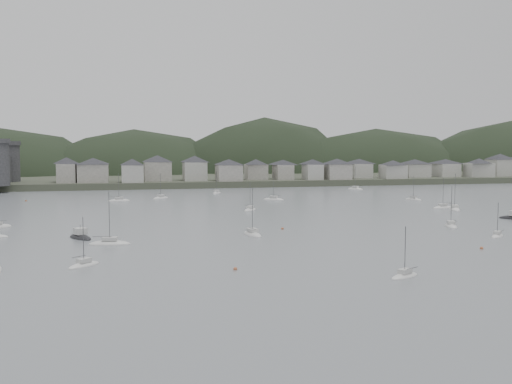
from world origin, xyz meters
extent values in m
plane|color=slate|center=(0.00, 0.00, 0.00)|extent=(900.00, 900.00, 0.00)
cube|color=#383D2D|center=(0.00, 295.00, 1.50)|extent=(900.00, 250.00, 3.00)
ellipsoid|color=black|center=(-110.87, 271.94, -10.14)|extent=(138.98, 92.48, 81.13)
ellipsoid|color=black|center=(-32.30, 272.87, -9.97)|extent=(132.08, 90.41, 79.74)
ellipsoid|color=black|center=(50.65, 272.93, -12.68)|extent=(133.88, 88.37, 101.41)
ellipsoid|color=black|center=(125.95, 267.91, -10.32)|extent=(165.81, 81.78, 82.55)
cylinder|color=#2E2E30|center=(-92.00, 194.00, 11.50)|extent=(10.00, 10.00, 17.00)
cube|color=#2E2E30|center=(-92.00, 180.00, 9.00)|extent=(3.50, 30.00, 12.00)
cube|color=gray|center=(-65.00, 181.96, 7.29)|extent=(8.34, 12.91, 8.59)
pyramid|color=#242429|center=(-65.00, 181.96, 13.09)|extent=(15.78, 15.78, 3.01)
cube|color=gray|center=(-53.32, 181.32, 7.18)|extent=(13.68, 13.35, 8.36)
pyramid|color=#242429|center=(-53.32, 181.32, 12.82)|extent=(20.07, 20.07, 2.93)
cube|color=#A1A098|center=(-35.57, 176.02, 7.04)|extent=(9.78, 10.20, 8.08)
pyramid|color=#242429|center=(-35.57, 176.02, 12.49)|extent=(14.83, 14.83, 2.83)
cube|color=gray|center=(-23.51, 185.65, 7.55)|extent=(12.59, 13.33, 9.09)
pyramid|color=#242429|center=(-23.51, 185.65, 13.68)|extent=(19.24, 19.24, 3.18)
cube|color=#A1A098|center=(-5.75, 184.10, 7.43)|extent=(10.74, 12.17, 8.87)
pyramid|color=#242429|center=(-5.75, 184.10, 13.42)|extent=(17.01, 17.01, 3.10)
cube|color=gray|center=(9.92, 177.53, 6.85)|extent=(11.63, 12.09, 7.69)
pyramid|color=#242429|center=(9.92, 177.53, 12.04)|extent=(17.61, 17.61, 2.69)
cube|color=gray|center=(25.25, 186.19, 6.72)|extent=(10.37, 9.35, 7.44)
pyramid|color=#242429|center=(25.25, 186.19, 11.74)|extent=(14.65, 14.65, 2.60)
cube|color=gray|center=(38.63, 183.79, 6.61)|extent=(8.24, 12.20, 7.22)
pyramid|color=#242429|center=(38.63, 183.79, 11.48)|extent=(15.17, 15.17, 2.53)
cube|color=#A1A098|center=(52.50, 178.55, 6.73)|extent=(8.06, 10.91, 7.46)
pyramid|color=#242429|center=(52.50, 178.55, 11.77)|extent=(14.08, 14.08, 2.61)
cube|color=gray|center=(64.81, 177.06, 6.83)|extent=(11.73, 11.78, 7.66)
pyramid|color=#242429|center=(64.81, 177.06, 12.00)|extent=(17.46, 17.46, 2.68)
cube|color=#A1A098|center=(80.64, 186.91, 6.67)|extent=(10.19, 13.02, 7.33)
pyramid|color=#242429|center=(80.64, 186.91, 11.62)|extent=(17.23, 17.23, 2.57)
cube|color=#A1A098|center=(95.55, 178.06, 6.44)|extent=(11.70, 9.81, 6.88)
pyramid|color=#242429|center=(95.55, 178.06, 11.08)|extent=(15.97, 15.97, 2.41)
cube|color=#A1A098|center=(112.40, 186.91, 6.50)|extent=(12.83, 12.48, 7.00)
pyramid|color=#242429|center=(112.40, 186.91, 11.22)|extent=(18.79, 18.79, 2.45)
cube|color=#A1A098|center=(130.73, 187.42, 6.48)|extent=(11.07, 13.50, 6.97)
pyramid|color=#242429|center=(130.73, 187.42, 11.19)|extent=(18.25, 18.25, 2.44)
cube|color=#A1A098|center=(146.02, 179.72, 6.67)|extent=(13.75, 9.12, 7.34)
pyramid|color=#242429|center=(146.02, 179.72, 11.62)|extent=(16.97, 16.97, 2.57)
cube|color=#A1A098|center=(162.92, 185.95, 7.53)|extent=(11.37, 11.57, 9.05)
pyramid|color=#242429|center=(162.92, 185.95, 13.63)|extent=(17.03, 17.03, 3.17)
ellipsoid|color=silver|center=(-43.57, 21.88, 0.05)|extent=(9.06, 4.13, 1.75)
cube|color=beige|center=(-43.57, 21.88, 1.22)|extent=(3.32, 2.38, 0.70)
cylinder|color=#3F3F42|center=(-43.57, 21.88, 5.66)|extent=(0.12, 0.12, 10.92)
cylinder|color=#3F3F42|center=(-45.12, 21.63, 1.77)|extent=(3.90, 0.72, 0.10)
ellipsoid|color=silver|center=(42.25, 13.17, 0.05)|extent=(5.92, 5.43, 1.22)
cube|color=beige|center=(42.25, 13.17, 0.96)|extent=(2.50, 2.40, 0.70)
cylinder|color=#3F3F42|center=(42.25, 13.17, 4.01)|extent=(0.12, 0.12, 7.62)
cylinder|color=#3F3F42|center=(43.09, 12.46, 1.51)|extent=(2.16, 1.85, 0.10)
ellipsoid|color=silver|center=(-1.59, 142.70, 0.05)|extent=(5.49, 7.45, 1.44)
cube|color=beige|center=(-1.59, 142.70, 1.07)|extent=(2.61, 2.98, 0.70)
cylinder|color=#3F3F42|center=(-1.59, 142.70, 4.71)|extent=(0.12, 0.12, 9.03)
cylinder|color=#3F3F42|center=(-2.21, 143.84, 1.62)|extent=(1.64, 2.90, 0.10)
ellipsoid|color=silver|center=(-47.60, 0.14, 0.05)|extent=(6.31, 6.31, 1.35)
cube|color=beige|center=(-47.60, 0.14, 1.03)|extent=(2.72, 2.73, 0.70)
cylinder|color=#3F3F42|center=(-47.60, 0.14, 4.43)|extent=(0.12, 0.12, 8.45)
cylinder|color=#3F3F42|center=(-48.46, 1.00, 1.58)|extent=(2.22, 2.22, 0.10)
ellipsoid|color=silver|center=(61.45, 69.95, 0.05)|extent=(8.14, 4.18, 1.56)
cube|color=beige|center=(61.45, 69.95, 1.13)|extent=(3.04, 2.28, 0.70)
cylinder|color=#3F3F42|center=(61.45, 69.95, 5.06)|extent=(0.12, 0.12, 9.72)
cylinder|color=#3F3F42|center=(62.81, 69.64, 1.68)|extent=(3.43, 0.89, 0.10)
ellipsoid|color=silver|center=(14.58, 109.34, 0.05)|extent=(8.00, 6.69, 1.60)
cube|color=beige|center=(14.58, 109.34, 1.15)|extent=(3.30, 3.05, 0.70)
cylinder|color=#3F3F42|center=(14.58, 109.34, 5.19)|extent=(0.12, 0.12, 9.98)
cylinder|color=#3F3F42|center=(15.75, 110.17, 1.70)|extent=(3.00, 2.15, 0.10)
ellipsoid|color=silver|center=(-41.75, 117.49, 0.05)|extent=(8.18, 3.55, 1.58)
cube|color=beige|center=(-41.75, 117.49, 1.14)|extent=(2.98, 2.09, 0.70)
cylinder|color=#3F3F42|center=(-41.75, 117.49, 5.15)|extent=(0.12, 0.12, 9.90)
cylinder|color=#3F3F42|center=(-43.16, 117.68, 1.69)|extent=(3.55, 0.57, 0.10)
ellipsoid|color=silver|center=(40.71, 30.23, 0.05)|extent=(5.04, 8.46, 1.61)
cube|color=beige|center=(40.71, 30.23, 1.16)|extent=(2.59, 3.24, 0.70)
cylinder|color=#3F3F42|center=(40.71, 30.23, 5.24)|extent=(0.12, 0.12, 10.07)
cylinder|color=#3F3F42|center=(41.18, 28.85, 1.71)|extent=(1.27, 3.46, 0.10)
ellipsoid|color=silver|center=(-1.28, 77.76, 0.05)|extent=(6.09, 6.97, 1.41)
cube|color=beige|center=(-1.28, 77.76, 1.06)|extent=(2.73, 2.90, 0.70)
cylinder|color=#3F3F42|center=(-1.28, 77.76, 4.61)|extent=(0.12, 0.12, 8.82)
cylinder|color=#3F3F42|center=(-2.05, 78.76, 1.61)|extent=(2.01, 2.58, 0.10)
ellipsoid|color=silver|center=(65.63, 98.16, 0.05)|extent=(5.10, 7.21, 1.39)
cube|color=beige|center=(65.63, 98.16, 1.05)|extent=(2.46, 2.86, 0.70)
cylinder|color=#3F3F42|center=(65.63, 98.16, 4.54)|extent=(0.12, 0.12, 8.69)
cylinder|color=#3F3F42|center=(65.07, 97.04, 1.60)|extent=(1.49, 2.84, 0.10)
ellipsoid|color=silver|center=(62.47, 64.64, 0.05)|extent=(5.76, 9.50, 1.81)
cube|color=beige|center=(62.47, 64.64, 1.26)|extent=(2.94, 3.65, 0.70)
cylinder|color=#3F3F42|center=(62.47, 64.64, 5.86)|extent=(0.12, 0.12, 11.32)
cylinder|color=#3F3F42|center=(61.92, 66.18, 1.81)|extent=(1.46, 3.87, 0.10)
ellipsoid|color=silver|center=(-26.18, 124.68, 0.05)|extent=(7.22, 6.73, 1.50)
cube|color=beige|center=(-26.18, 124.68, 1.10)|extent=(3.06, 2.97, 0.70)
cylinder|color=#3F3F42|center=(-26.18, 124.68, 4.88)|extent=(0.12, 0.12, 9.37)
cylinder|color=#3F3F42|center=(-27.20, 125.57, 1.65)|extent=(2.61, 2.29, 0.10)
ellipsoid|color=silver|center=(2.67, -20.00, 0.05)|extent=(6.58, 4.79, 1.27)
cube|color=beige|center=(2.67, -20.00, 0.99)|extent=(2.62, 2.28, 0.70)
cylinder|color=#3F3F42|center=(2.67, -20.00, 4.18)|extent=(0.12, 0.12, 7.96)
cylinder|color=#3F3F42|center=(3.69, -20.54, 1.54)|extent=(2.58, 1.43, 0.10)
ellipsoid|color=silver|center=(-11.59, 27.81, 0.05)|extent=(4.16, 8.96, 1.72)
cube|color=beige|center=(-11.59, 27.81, 1.21)|extent=(2.37, 3.29, 0.70)
cylinder|color=#3F3F42|center=(-11.59, 27.81, 5.59)|extent=(0.12, 0.12, 10.78)
cylinder|color=#3F3F42|center=(-11.85, 26.28, 1.76)|extent=(0.75, 3.84, 0.10)
ellipsoid|color=silver|center=(63.60, 150.00, 0.05)|extent=(6.32, 8.51, 1.65)
cube|color=beige|center=(63.60, 150.00, 1.18)|extent=(2.99, 3.41, 0.70)
cylinder|color=#3F3F42|center=(63.60, 150.00, 5.36)|extent=(0.12, 0.12, 10.33)
cylinder|color=#3F3F42|center=(64.32, 151.30, 1.73)|extent=(1.89, 3.30, 0.10)
ellipsoid|color=black|center=(-50.11, 31.77, 0.05)|extent=(6.77, 8.99, 1.88)
cube|color=beige|center=(-50.11, 31.77, 1.64)|extent=(3.33, 3.40, 1.40)
cylinder|color=#3F3F42|center=(-50.11, 31.77, 2.54)|extent=(0.10, 0.10, 1.20)
sphere|color=#AC5C39|center=(29.53, -0.10, 0.15)|extent=(0.70, 0.70, 0.70)
sphere|color=#AC5C39|center=(-2.31, 35.36, 0.15)|extent=(0.70, 0.70, 0.70)
sphere|color=#AC5C39|center=(-22.59, -8.67, 0.15)|extent=(0.70, 0.70, 0.70)
sphere|color=#AC5C39|center=(-74.81, 124.54, 0.15)|extent=(0.70, 0.70, 0.70)
camera|label=1|loc=(-41.25, -106.47, 21.39)|focal=42.16mm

